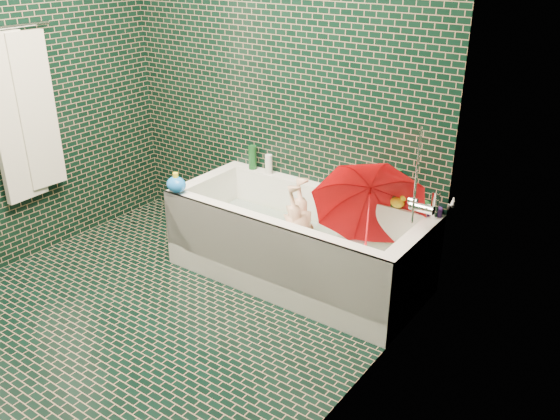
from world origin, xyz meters
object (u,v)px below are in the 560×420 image
Objects in this scene: child at (302,239)px; umbrella at (368,218)px; bathtub at (296,250)px; rubber_duck at (399,201)px; bath_toy at (176,184)px.

umbrella is at bearing 85.65° from child.
umbrella reaches higher than child.
bathtub is 0.62m from umbrella.
bathtub is 0.75m from rubber_duck.
bath_toy is at bearing 173.24° from umbrella.
child is 0.92m from bath_toy.
bathtub is 0.11m from child.
bathtub is 13.91× the size of rubber_duck.
child is 0.67m from rubber_duck.
umbrella is (0.45, 0.04, 0.26)m from child.
bath_toy is at bearing -78.54° from child.
rubber_duck is at bearing 35.74° from bath_toy.
bath_toy reaches higher than rubber_duck.
rubber_duck is at bearing 55.53° from umbrella.
bath_toy is (-1.32, -0.64, 0.01)m from rubber_duck.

